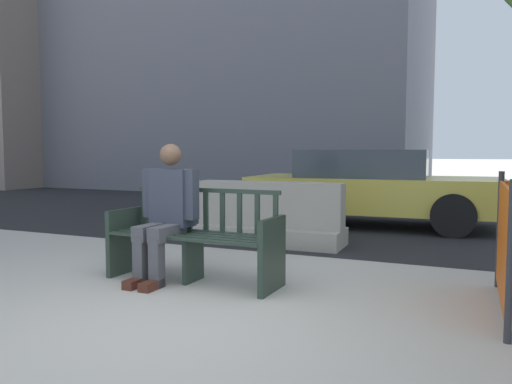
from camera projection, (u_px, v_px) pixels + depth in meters
ground_plane at (163, 324)px, 3.57m from camera, size 200.00×200.00×0.00m
street_asphalt at (377, 206)px, 11.52m from camera, size 120.00×12.00×0.01m
street_bench at (194, 240)px, 4.76m from camera, size 1.70×0.58×0.88m
seated_person at (166, 209)px, 4.80m from camera, size 0.58×0.73×1.31m
jersey_barrier_centre at (269, 219)px, 6.70m from camera, size 2.01×0.72×0.84m
car_taxi_near at (370, 187)px, 8.40m from camera, size 4.13×2.01×1.27m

